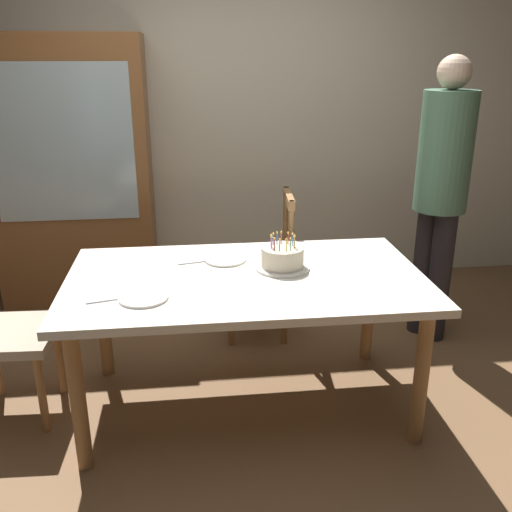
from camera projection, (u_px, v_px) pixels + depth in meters
The scene contains 11 objects.
ground at pixel (247, 403), 3.02m from camera, with size 6.40×6.40×0.00m, color brown.
back_wall at pixel (221, 118), 4.30m from camera, with size 6.40×0.10×2.60m, color beige.
dining_table at pixel (246, 290), 2.79m from camera, with size 1.75×1.00×0.74m.
birthday_cake at pixel (282, 258), 2.84m from camera, with size 0.28×0.28×0.18m.
plate_near_celebrant at pixel (143, 298), 2.50m from camera, with size 0.22×0.22×0.01m, color white.
plate_far_side at pixel (225, 259), 2.97m from camera, with size 0.22×0.22×0.01m, color white.
fork_near_celebrant at pixel (107, 300), 2.48m from camera, with size 0.18×0.02×0.01m, color silver.
fork_far_side at pixel (195, 262), 2.93m from camera, with size 0.18×0.02×0.01m, color silver.
chair_spindle_back at pixel (261, 268), 3.65m from camera, with size 0.47×0.47×0.95m.
person_guest at pixel (442, 185), 3.43m from camera, with size 0.32×0.32×1.77m.
china_cabinet at pixel (73, 174), 4.03m from camera, with size 1.10×0.45×1.90m.
Camera 1 is at (-0.25, -2.56, 1.78)m, focal length 39.45 mm.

